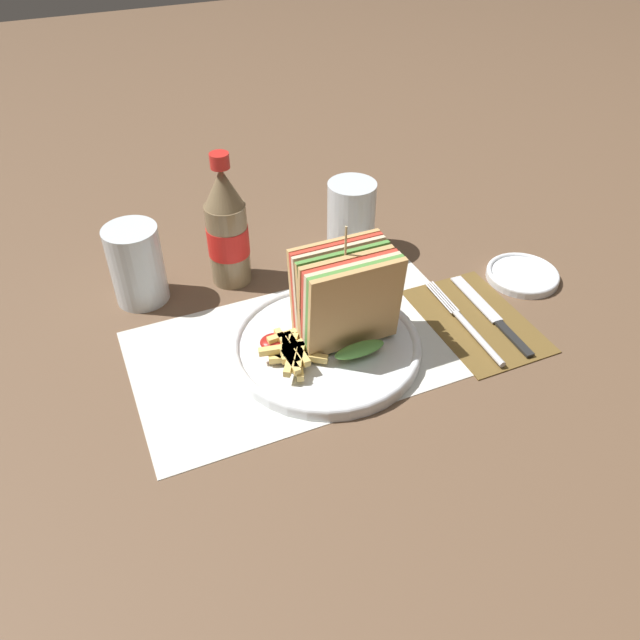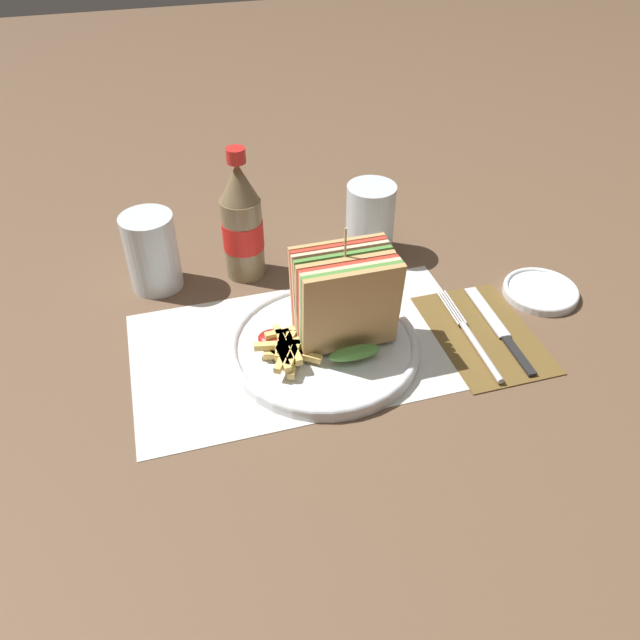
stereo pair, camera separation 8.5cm
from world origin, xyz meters
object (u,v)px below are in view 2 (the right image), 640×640
object	(u,v)px
knife	(500,329)
glass_near	(370,220)
fork	(474,342)
glass_far	(153,256)
side_saucer	(541,291)
plate_main	(324,346)
club_sandwich	(345,300)
coke_bottle_near	(242,224)

from	to	relation	value
knife	glass_near	bearing A→B (deg)	115.60
fork	glass_near	bearing A→B (deg)	104.86
knife	glass_near	size ratio (longest dim) A/B	1.62
glass_near	glass_far	size ratio (longest dim) A/B	1.00
fork	side_saucer	distance (m)	0.17
glass_near	side_saucer	xyz separation A→B (m)	(0.21, -0.19, -0.05)
fork	glass_far	size ratio (longest dim) A/B	1.64
side_saucer	fork	bearing A→B (deg)	-152.35
glass_far	side_saucer	bearing A→B (deg)	-18.57
plate_main	side_saucer	xyz separation A→B (m)	(0.36, 0.03, -0.00)
club_sandwich	fork	xyz separation A→B (m)	(0.18, -0.05, -0.07)
plate_main	glass_far	distance (m)	0.31
knife	glass_near	distance (m)	0.28
club_sandwich	glass_far	size ratio (longest dim) A/B	1.40
plate_main	coke_bottle_near	bearing A→B (deg)	107.46
club_sandwich	coke_bottle_near	size ratio (longest dim) A/B	0.80
glass_near	plate_main	bearing A→B (deg)	-122.89
side_saucer	coke_bottle_near	bearing A→B (deg)	156.69
knife	coke_bottle_near	world-z (taller)	coke_bottle_near
glass_near	side_saucer	bearing A→B (deg)	-41.16
plate_main	glass_far	size ratio (longest dim) A/B	2.15
glass_near	side_saucer	distance (m)	0.29
plate_main	coke_bottle_near	size ratio (longest dim) A/B	1.23
side_saucer	glass_far	bearing A→B (deg)	161.43
fork	knife	size ratio (longest dim) A/B	1.02
coke_bottle_near	club_sandwich	bearing A→B (deg)	-65.94
club_sandwich	plate_main	bearing A→B (deg)	-179.18
fork	coke_bottle_near	bearing A→B (deg)	137.83
club_sandwich	side_saucer	distance (m)	0.34
plate_main	fork	xyz separation A→B (m)	(0.20, -0.05, -0.00)
knife	glass_near	xyz separation A→B (m)	(-0.11, 0.25, 0.05)
knife	side_saucer	distance (m)	0.12
club_sandwich	side_saucer	bearing A→B (deg)	5.60
club_sandwich	fork	size ratio (longest dim) A/B	0.85
knife	glass_far	distance (m)	0.52
coke_bottle_near	glass_near	distance (m)	0.21
coke_bottle_near	glass_far	world-z (taller)	coke_bottle_near
club_sandwich	coke_bottle_near	bearing A→B (deg)	114.06
plate_main	knife	bearing A→B (deg)	-6.89
plate_main	club_sandwich	xyz separation A→B (m)	(0.03, 0.00, 0.07)
club_sandwich	coke_bottle_near	world-z (taller)	coke_bottle_near
fork	glass_near	distance (m)	0.28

